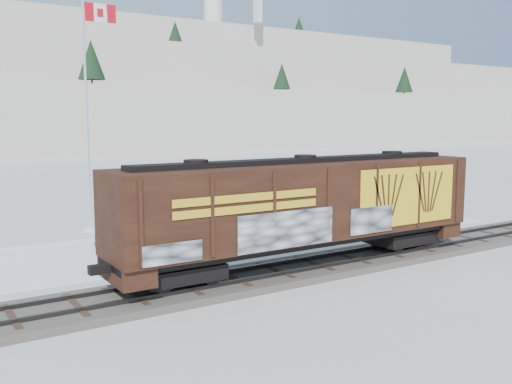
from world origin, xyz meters
TOP-DOWN VIEW (x-y plane):
  - ground at (0.00, 0.00)m, footprint 500.00×500.00m
  - rail_track at (0.00, 0.00)m, footprint 50.00×3.40m
  - parking_strip at (0.00, 7.50)m, footprint 40.00×8.00m
  - hopper_railcar at (3.45, -0.01)m, footprint 16.59×3.06m
  - flagpole at (-1.36, 13.56)m, footprint 2.30×0.90m
  - car_silver at (-0.89, 7.71)m, footprint 4.30×2.23m
  - car_white at (0.30, 7.63)m, footprint 5.17×3.01m
  - car_dark at (2.09, 5.80)m, footprint 4.88×2.81m

SIDE VIEW (x-z plane):
  - ground at x=0.00m, z-range 0.00..0.00m
  - parking_strip at x=0.00m, z-range 0.00..0.03m
  - rail_track at x=0.00m, z-range -0.07..0.36m
  - car_dark at x=2.09m, z-range 0.03..1.36m
  - car_silver at x=-0.89m, z-range 0.03..1.43m
  - car_white at x=0.30m, z-range 0.03..1.64m
  - hopper_railcar at x=3.45m, z-range 0.68..5.06m
  - flagpole at x=-1.36m, z-range -1.58..11.32m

